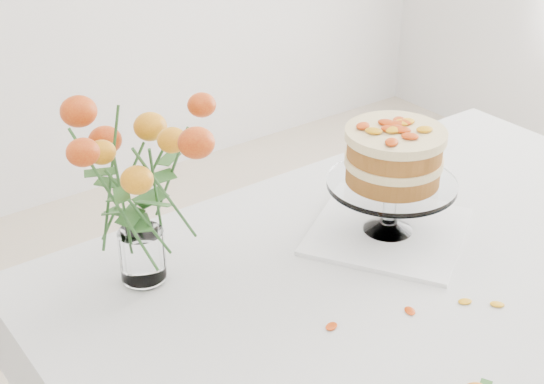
# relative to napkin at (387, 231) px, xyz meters

# --- Properties ---
(table) EXTENTS (1.43, 0.93, 0.76)m
(table) POSITION_rel_napkin_xyz_m (-0.03, -0.12, -0.09)
(table) COLOR tan
(table) RESTS_ON ground
(napkin) EXTENTS (0.42, 0.42, 0.01)m
(napkin) POSITION_rel_napkin_xyz_m (0.00, 0.00, 0.00)
(napkin) COLOR white
(napkin) RESTS_ON table
(cake_stand) EXTENTS (0.26, 0.26, 0.24)m
(cake_stand) POSITION_rel_napkin_xyz_m (0.00, -0.00, 0.16)
(cake_stand) COLOR white
(cake_stand) RESTS_ON napkin
(rose_vase) EXTENTS (0.29, 0.29, 0.43)m
(rose_vase) POSITION_rel_napkin_xyz_m (-0.49, 0.15, 0.25)
(rose_vase) COLOR white
(rose_vase) RESTS_ON table
(stray_petal_a) EXTENTS (0.03, 0.02, 0.00)m
(stray_petal_a) POSITION_rel_napkin_xyz_m (-0.15, -0.22, -0.00)
(stray_petal_a) COLOR #F1A10F
(stray_petal_a) RESTS_ON table
(stray_petal_b) EXTENTS (0.03, 0.02, 0.00)m
(stray_petal_b) POSITION_rel_napkin_xyz_m (-0.05, -0.26, -0.00)
(stray_petal_b) COLOR #F1A10F
(stray_petal_b) RESTS_ON table
(stray_petal_c) EXTENTS (0.03, 0.02, 0.00)m
(stray_petal_c) POSITION_rel_napkin_xyz_m (-0.01, -0.30, -0.00)
(stray_petal_c) COLOR #F1A10F
(stray_petal_c) RESTS_ON table
(stray_petal_d) EXTENTS (0.03, 0.02, 0.00)m
(stray_petal_d) POSITION_rel_napkin_xyz_m (-0.29, -0.17, -0.00)
(stray_petal_d) COLOR #F1A10F
(stray_petal_d) RESTS_ON table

